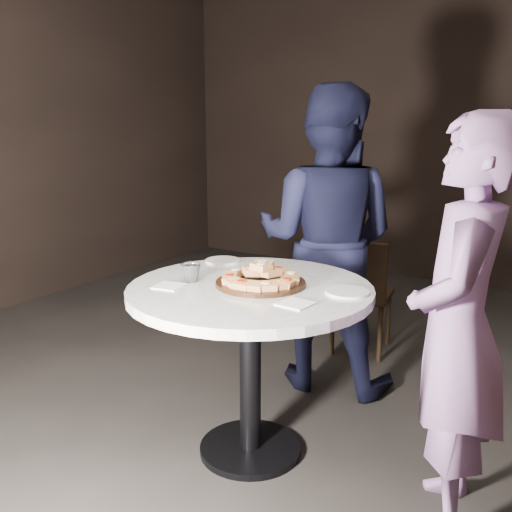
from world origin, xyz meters
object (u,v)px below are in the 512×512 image
Objects in this scene: water_glass at (191,273)px; diner_teal at (458,329)px; table at (250,319)px; serving_board at (261,283)px; chair_far at (360,289)px; focaccia_pile at (261,276)px; diner_navy at (327,240)px.

water_glass is 1.19m from diner_teal.
diner_teal reaches higher than table.
chair_far is at bearing 92.74° from serving_board.
table is at bearing -128.66° from serving_board.
diner_navy is at bearing 95.41° from focaccia_pile.
water_glass is at bearing -157.93° from serving_board.
diner_navy is at bearing 77.92° from chair_far.
table is 1.42m from chair_far.
table is at bearing 17.09° from water_glass.
table is 0.92m from diner_teal.
table is 1.43× the size of chair_far.
water_glass is at bearing -93.86° from diner_teal.
chair_far is 1.69m from diner_teal.
water_glass reaches higher than chair_far.
focaccia_pile is 0.85m from diner_navy.
focaccia_pile is 0.21× the size of diner_navy.
table is 2.81× the size of serving_board.
chair_far is at bearing -102.17° from diner_navy.
table is at bearing -97.27° from diner_teal.
serving_board is at bearing 51.34° from table.
serving_board reaches higher than table.
water_glass is 1.56m from chair_far.
water_glass is 0.11× the size of chair_far.
serving_board is at bearing -99.75° from diner_teal.
diner_teal reaches higher than water_glass.
table is at bearing -127.63° from focaccia_pile.
serving_board is at bearing 82.37° from chair_far.
focaccia_pile is at bearing 22.35° from water_glass.
diner_navy reaches higher than water_glass.
chair_far is 0.50× the size of diner_teal.
focaccia_pile is (0.03, 0.04, 0.20)m from table.
serving_board reaches higher than chair_far.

